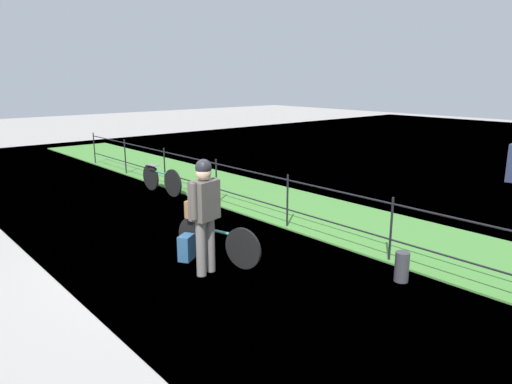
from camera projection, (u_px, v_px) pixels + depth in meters
The scene contains 10 objects.
ground_plane at pixel (180, 258), 7.49m from camera, with size 60.00×60.00×0.00m, color #9E9993.
grass_strip at pixel (325, 216), 9.70m from camera, with size 27.00×2.40×0.03m, color #478438.
iron_fence at pixel (287, 197), 8.86m from camera, with size 18.04×0.04×1.02m.
bicycle_main at pixel (217, 241), 7.28m from camera, with size 1.56×0.43×0.63m.
wooden_crate at pixel (199, 210), 7.37m from camera, with size 0.39×0.25×0.28m, color brown.
terrier_dog at pixel (200, 197), 7.31m from camera, with size 0.32×0.20×0.18m.
cyclist_person at pixel (205, 207), 6.67m from camera, with size 0.35×0.53×1.68m.
backpack_on_paving at pixel (187, 247), 7.37m from camera, with size 0.28×0.18×0.40m, color #28517A.
mooring_bollard at pixel (402, 267), 6.58m from camera, with size 0.20×0.20×0.43m, color #38383D.
bicycle_parked at pixel (161, 179), 11.60m from camera, with size 1.62×0.18×0.66m.
Camera 1 is at (6.11, -3.68, 2.78)m, focal length 33.25 mm.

